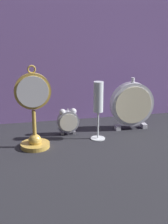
# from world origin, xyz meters

# --- Properties ---
(ground_plane) EXTENTS (4.00, 4.00, 0.00)m
(ground_plane) POSITION_xyz_m (0.00, 0.00, 0.00)
(ground_plane) COLOR #232328
(fabric_backdrop_drape) EXTENTS (1.45, 0.01, 0.75)m
(fabric_backdrop_drape) POSITION_xyz_m (0.00, 0.33, 0.38)
(fabric_backdrop_drape) COLOR #8460A8
(fabric_backdrop_drape) RESTS_ON ground_plane
(pocket_watch_on_stand) EXTENTS (0.13, 0.11, 0.30)m
(pocket_watch_on_stand) POSITION_xyz_m (-0.20, 0.02, 0.12)
(pocket_watch_on_stand) COLOR gold
(pocket_watch_on_stand) RESTS_ON ground_plane
(alarm_clock_twin_bell) EXTENTS (0.09, 0.03, 0.11)m
(alarm_clock_twin_bell) POSITION_xyz_m (-0.06, 0.13, 0.06)
(alarm_clock_twin_bell) COLOR gray
(alarm_clock_twin_bell) RESTS_ON ground_plane
(mantel_clock_silver) EXTENTS (0.18, 0.04, 0.22)m
(mantel_clock_silver) POSITION_xyz_m (0.22, 0.14, 0.11)
(mantel_clock_silver) COLOR silver
(mantel_clock_silver) RESTS_ON ground_plane
(champagne_flute) EXTENTS (0.06, 0.06, 0.23)m
(champagne_flute) POSITION_xyz_m (0.05, 0.05, 0.15)
(champagne_flute) COLOR silver
(champagne_flute) RESTS_ON ground_plane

